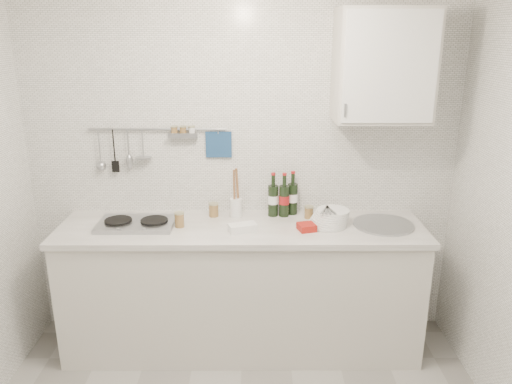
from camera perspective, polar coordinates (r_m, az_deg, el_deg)
back_wall at (r=3.52m, az=-1.61°, el=2.95°), size 3.00×0.02×2.50m
counter at (r=3.55m, az=-1.51°, el=-11.17°), size 2.44×0.64×0.96m
wall_rail at (r=3.51m, az=-11.46°, el=5.52°), size 0.98×0.09×0.34m
wall_cabinet at (r=3.33m, az=14.37°, el=13.80°), size 0.60×0.38×0.70m
plate_stack_hob at (r=3.46m, az=-11.84°, el=-3.24°), size 0.26×0.26×0.02m
plate_stack_sink at (r=3.37m, az=8.44°, el=-2.92°), size 0.28×0.27×0.11m
wine_bottles at (r=3.48m, az=3.14°, el=-0.25°), size 0.21×0.12×0.31m
butter_dish at (r=3.23m, az=-1.55°, el=-4.11°), size 0.20×0.14×0.05m
strawberry_punnet at (r=3.27m, az=5.81°, el=-4.01°), size 0.13×0.13×0.04m
utensil_crock at (r=3.47m, az=-2.30°, el=-1.51°), size 0.09×0.09×0.35m
jar_a at (r=3.50m, az=-4.87°, el=-2.02°), size 0.07×0.07×0.10m
jar_b at (r=3.47m, az=6.06°, el=-2.29°), size 0.06×0.06×0.09m
jar_c at (r=3.43m, az=8.29°, el=-2.54°), size 0.07×0.07×0.10m
jar_d at (r=3.34m, az=-8.75°, el=-3.12°), size 0.07×0.07×0.10m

